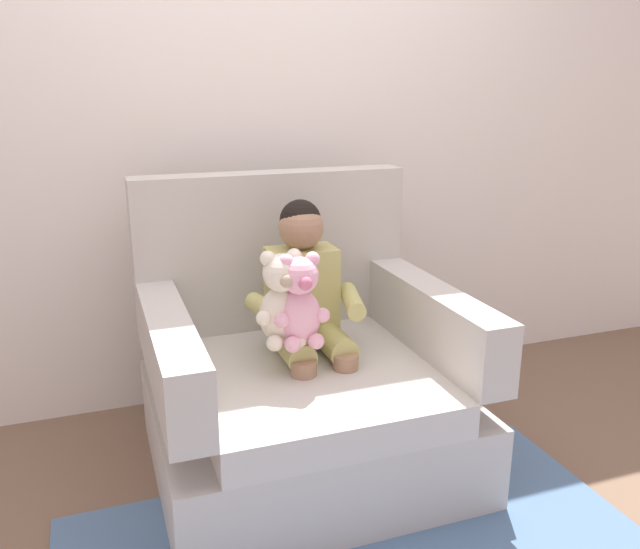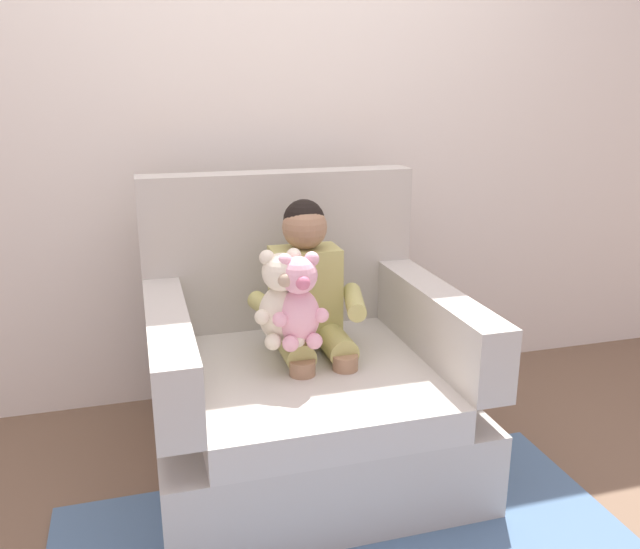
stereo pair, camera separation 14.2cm
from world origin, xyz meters
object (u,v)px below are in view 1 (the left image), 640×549
Objects in this scene: armchair at (301,382)px; plush_cream at (282,301)px; seated_child at (307,300)px; plush_pink at (300,303)px.

armchair reaches higher than plush_cream.
seated_child is at bearing 23.63° from plush_cream.
seated_child is at bearing 43.63° from armchair.
armchair is 3.35× the size of plush_pink.
seated_child reaches higher than plush_pink.
plush_pink is (-0.09, -0.18, 0.05)m from seated_child.
armchair is 0.40m from plush_cream.
armchair is 0.40m from plush_pink.
seated_child is 0.20m from plush_pink.
armchair is 0.32m from seated_child.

